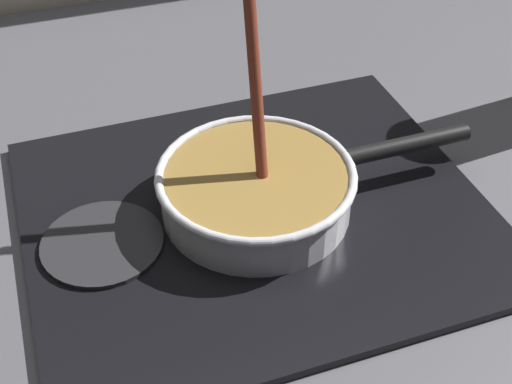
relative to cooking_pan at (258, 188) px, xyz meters
name	(u,v)px	position (x,y,z in m)	size (l,w,h in m)	color
ground	(209,307)	(-0.10, -0.11, -0.07)	(2.40, 1.60, 0.04)	#4C4C51
hob_plate	(256,213)	(0.00, 0.00, -0.04)	(0.56, 0.48, 0.01)	black
burner_ring	(256,207)	(0.00, 0.00, -0.03)	(0.17, 0.17, 0.01)	#592D0C
spare_burner	(102,243)	(-0.19, 0.00, -0.03)	(0.14, 0.14, 0.01)	#262628
cooking_pan	(258,188)	(0.00, 0.00, 0.00)	(0.41, 0.24, 0.29)	silver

